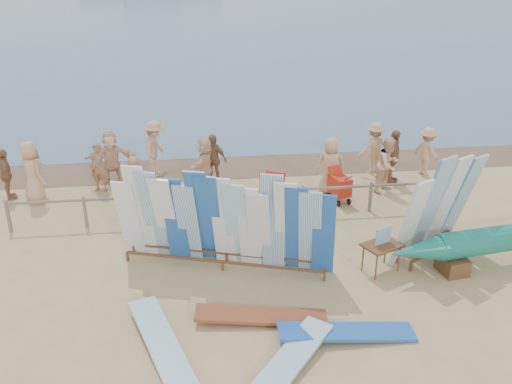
{
  "coord_description": "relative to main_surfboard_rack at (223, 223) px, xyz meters",
  "views": [
    {
      "loc": [
        -1.0,
        -10.68,
        6.88
      ],
      "look_at": [
        0.62,
        2.49,
        1.01
      ],
      "focal_mm": 38.0,
      "sensor_mm": 36.0,
      "label": 1
    }
  ],
  "objects": [
    {
      "name": "beachgoer_4",
      "position": [
        0.0,
        5.18,
        -0.32
      ],
      "size": [
        1.05,
        0.85,
        1.66
      ],
      "primitive_type": "imported",
      "rotation": [
        0.0,
        0.0,
        5.76
      ],
      "color": "#8C6042",
      "rests_on": "ground"
    },
    {
      "name": "ground",
      "position": [
        0.4,
        -0.5,
        -1.14
      ],
      "size": [
        160.0,
        160.0,
        0.0
      ],
      "primitive_type": "plane",
      "color": "tan",
      "rests_on": "ground"
    },
    {
      "name": "beachgoer_extra_1",
      "position": [
        -6.22,
        4.69,
        -0.35
      ],
      "size": [
        0.73,
        1.01,
        1.58
      ],
      "primitive_type": "imported",
      "rotation": [
        0.0,
        0.0,
        1.96
      ],
      "color": "#8C6042",
      "rests_on": "ground"
    },
    {
      "name": "wet_sand_strip",
      "position": [
        0.4,
        6.7,
        -1.14
      ],
      "size": [
        40.0,
        2.6,
        0.01
      ],
      "primitive_type": "cube",
      "color": "brown",
      "rests_on": "ground"
    },
    {
      "name": "flat_board_b",
      "position": [
        0.85,
        -3.69,
        -1.14
      ],
      "size": [
        2.17,
        2.42,
        0.25
      ],
      "primitive_type": "cube",
      "rotation": [
        0.07,
        0.0,
        -0.7
      ],
      "color": "#83BFD3",
      "rests_on": "ground"
    },
    {
      "name": "main_surfboard_rack",
      "position": [
        0.0,
        0.0,
        0.0
      ],
      "size": [
        5.07,
        2.09,
        2.55
      ],
      "rotation": [
        0.0,
        0.0,
        -0.31
      ],
      "color": "brown",
      "rests_on": "ground"
    },
    {
      "name": "beachgoer_0",
      "position": [
        -5.38,
        4.43,
        -0.2
      ],
      "size": [
        0.94,
        0.97,
        1.88
      ],
      "primitive_type": "imported",
      "rotation": [
        0.0,
        0.0,
        2.31
      ],
      "color": "tan",
      "rests_on": "ground"
    },
    {
      "name": "beachgoer_11",
      "position": [
        -3.25,
        5.66,
        -0.28
      ],
      "size": [
        1.63,
        0.6,
        1.74
      ],
      "primitive_type": "imported",
      "rotation": [
        0.0,
        0.0,
        0.05
      ],
      "color": "beige",
      "rests_on": "ground"
    },
    {
      "name": "stroller",
      "position": [
        3.68,
        3.27,
        -0.72
      ],
      "size": [
        0.71,
        0.88,
        1.05
      ],
      "rotation": [
        0.0,
        0.0,
        0.27
      ],
      "color": "red",
      "rests_on": "ground"
    },
    {
      "name": "side_surfboard_rack",
      "position": [
        5.15,
        -0.09,
        0.1
      ],
      "size": [
        2.46,
        1.76,
        2.74
      ],
      "rotation": [
        0.0,
        0.0,
        0.5
      ],
      "color": "brown",
      "rests_on": "ground"
    },
    {
      "name": "beachgoer_5",
      "position": [
        -0.27,
        4.82,
        -0.31
      ],
      "size": [
        1.06,
        1.61,
        1.66
      ],
      "primitive_type": "imported",
      "rotation": [
        0.0,
        0.0,
        4.31
      ],
      "color": "beige",
      "rests_on": "ground"
    },
    {
      "name": "beachgoer_3",
      "position": [
        -1.86,
        6.11,
        -0.2
      ],
      "size": [
        0.8,
        1.31,
        1.89
      ],
      "primitive_type": "imported",
      "rotation": [
        0.0,
        0.0,
        1.31
      ],
      "color": "tan",
      "rests_on": "ground"
    },
    {
      "name": "flat_board_a",
      "position": [
        -1.38,
        -2.81,
        -1.14
      ],
      "size": [
        1.43,
        2.73,
        0.28
      ],
      "primitive_type": "cube",
      "rotation": [
        0.08,
        0.0,
        0.34
      ],
      "color": "#83BFD3",
      "rests_on": "ground"
    },
    {
      "name": "flat_board_c",
      "position": [
        0.61,
        -2.19,
        -1.14
      ],
      "size": [
        2.75,
        0.89,
        0.22
      ],
      "primitive_type": "cube",
      "rotation": [
        0.05,
        0.0,
        1.44
      ],
      "color": "#974B29",
      "rests_on": "ground"
    },
    {
      "name": "flat_board_d",
      "position": [
        2.19,
        -2.93,
        -1.14
      ],
      "size": [
        2.72,
        0.66,
        0.26
      ],
      "primitive_type": "cube",
      "rotation": [
        0.07,
        0.0,
        1.53
      ],
      "color": "#225AAE",
      "rests_on": "ground"
    },
    {
      "name": "beach_chair_right",
      "position": [
        1.61,
        3.57,
        -0.9
      ],
      "size": [
        0.56,
        0.58,
        0.82
      ],
      "rotation": [
        0.0,
        0.0,
        0.08
      ],
      "color": "red",
      "rests_on": "ground"
    },
    {
      "name": "beachgoer_6",
      "position": [
        3.56,
        3.96,
        -0.24
      ],
      "size": [
        0.95,
        0.59,
        1.81
      ],
      "primitive_type": "imported",
      "rotation": [
        0.0,
        0.0,
        2.94
      ],
      "color": "tan",
      "rests_on": "ground"
    },
    {
      "name": "beachgoer_9",
      "position": [
        5.44,
        5.44,
        -0.26
      ],
      "size": [
        1.23,
        0.74,
        1.78
      ],
      "primitive_type": "imported",
      "rotation": [
        0.0,
        0.0,
        3.39
      ],
      "color": "tan",
      "rests_on": "ground"
    },
    {
      "name": "vendor_table",
      "position": [
        3.63,
        -0.68,
        -0.76
      ],
      "size": [
        1.05,
        0.92,
        1.16
      ],
      "rotation": [
        0.0,
        0.0,
        0.43
      ],
      "color": "brown",
      "rests_on": "ground"
    },
    {
      "name": "beachgoer_extra_0",
      "position": [
        7.14,
        5.04,
        -0.32
      ],
      "size": [
        0.88,
        1.15,
        1.65
      ],
      "primitive_type": "imported",
      "rotation": [
        0.0,
        0.0,
        2.06
      ],
      "color": "tan",
      "rests_on": "ground"
    },
    {
      "name": "beachgoer_10",
      "position": [
        5.78,
        4.53,
        -0.26
      ],
      "size": [
        0.83,
        1.13,
        1.77
      ],
      "primitive_type": "imported",
      "rotation": [
        0.0,
        0.0,
        1.16
      ],
      "color": "#8C6042",
      "rests_on": "ground"
    },
    {
      "name": "fence",
      "position": [
        0.4,
        2.5,
        -0.51
      ],
      "size": [
        12.08,
        0.08,
        0.9
      ],
      "color": "gray",
      "rests_on": "ground"
    },
    {
      "name": "beachgoer_2",
      "position": [
        -2.21,
        3.1,
        -0.26
      ],
      "size": [
        0.85,
        0.93,
        1.77
      ],
      "primitive_type": "imported",
      "rotation": [
        0.0,
        0.0,
        0.92
      ],
      "color": "beige",
      "rests_on": "ground"
    },
    {
      "name": "beachgoer_8",
      "position": [
        5.37,
        3.87,
        -0.25
      ],
      "size": [
        0.95,
        0.82,
        1.78
      ],
      "primitive_type": "imported",
      "rotation": [
        0.0,
        0.0,
        0.58
      ],
      "color": "beige",
      "rests_on": "ground"
    },
    {
      "name": "beach_chair_left",
      "position": [
        1.67,
        3.32,
        -0.87
      ],
      "size": [
        0.82,
        0.82,
        0.95
      ],
      "rotation": [
        0.0,
        0.0,
        -0.49
      ],
      "color": "red",
      "rests_on": "ground"
    },
    {
      "name": "beachgoer_1",
      "position": [
        -3.54,
        4.98,
        -0.36
      ],
      "size": [
        0.64,
        0.46,
        1.57
      ],
      "primitive_type": "imported",
      "rotation": [
        0.0,
        0.0,
        6.0
      ],
      "color": "#8C6042",
      "rests_on": "ground"
    }
  ]
}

